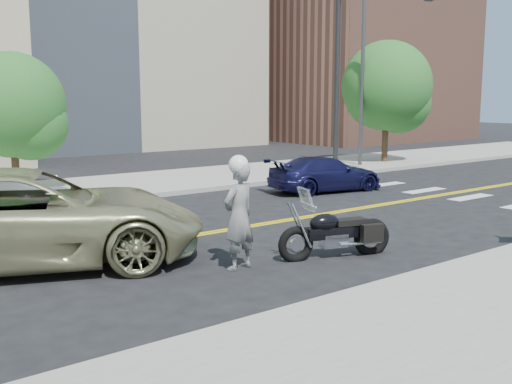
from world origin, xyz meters
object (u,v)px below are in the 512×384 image
Objects in this scene: motorcycle at (336,222)px; suv at (27,217)px; motorcyclist at (239,213)px; parked_car_blue at (325,174)px.

suv is at bearing 165.06° from motorcycle.
suv is at bearing -53.35° from motorcyclist.
suv is 1.64× the size of parked_car_blue.
motorcycle reaches higher than parked_car_blue.
motorcycle is at bearing 154.84° from motorcyclist.
motorcycle is at bearing -100.50° from suv.
motorcyclist reaches higher than suv.
suv is (-4.82, 3.02, 0.19)m from motorcycle.
motorcycle is 0.36× the size of suv.
motorcyclist is 0.32× the size of suv.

